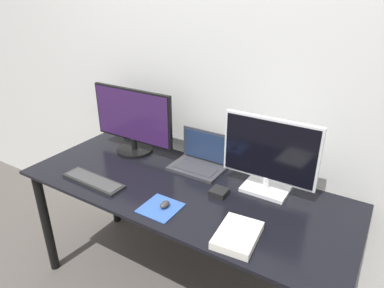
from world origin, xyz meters
TOP-DOWN VIEW (x-y plane):
  - wall_back at (0.00, 0.80)m, footprint 7.00×0.05m
  - desk at (0.00, 0.37)m, footprint 1.82×0.73m
  - monitor_left at (-0.51, 0.57)m, footprint 0.59×0.23m
  - monitor_right at (0.40, 0.57)m, footprint 0.50×0.17m
  - laptop at (-0.03, 0.61)m, footprint 0.31×0.21m
  - keyboard at (-0.45, 0.15)m, footprint 0.40×0.13m
  - mousepad at (0.02, 0.14)m, footprint 0.18×0.18m
  - mouse at (0.04, 0.16)m, footprint 0.04×0.06m
  - book at (0.44, 0.14)m, footprint 0.19×0.25m
  - power_brick at (0.21, 0.40)m, footprint 0.09×0.08m

SIDE VIEW (x-z plane):
  - desk at x=0.00m, z-range 0.26..1.03m
  - mousepad at x=0.02m, z-range 0.76..0.77m
  - keyboard at x=-0.45m, z-range 0.76..0.78m
  - power_brick at x=0.21m, z-range 0.76..0.80m
  - book at x=0.44m, z-range 0.76..0.80m
  - mouse at x=0.04m, z-range 0.77..0.80m
  - laptop at x=-0.03m, z-range 0.71..0.93m
  - monitor_right at x=0.40m, z-range 0.77..1.18m
  - monitor_left at x=-0.51m, z-range 0.77..1.19m
  - wall_back at x=0.00m, z-range 0.00..2.50m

